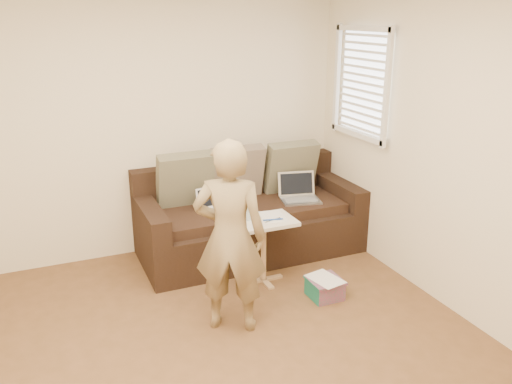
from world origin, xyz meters
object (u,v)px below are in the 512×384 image
(laptop_white, at_px, (217,211))
(drinking_glass, at_px, (249,214))
(person, at_px, (230,237))
(side_table, at_px, (264,251))
(sofa, at_px, (250,213))
(laptop_silver, at_px, (301,201))
(striped_box, at_px, (325,288))

(laptop_white, distance_m, drinking_glass, 0.55)
(laptop_white, relative_size, person, 0.20)
(person, xyz_separation_m, side_table, (0.53, 0.57, -0.45))
(sofa, height_order, laptop_white, sofa)
(sofa, height_order, person, person)
(laptop_silver, relative_size, striped_box, 1.36)
(sofa, bearing_deg, side_table, -102.07)
(person, xyz_separation_m, striped_box, (0.90, 0.09, -0.67))
(side_table, bearing_deg, drinking_glass, 157.34)
(sofa, relative_size, side_table, 3.65)
(sofa, height_order, drinking_glass, sofa)
(striped_box, bearing_deg, side_table, 127.49)
(laptop_silver, relative_size, person, 0.25)
(person, distance_m, drinking_glass, 0.75)
(sofa, xyz_separation_m, striped_box, (0.23, -1.10, -0.34))
(laptop_silver, height_order, striped_box, laptop_silver)
(sofa, xyz_separation_m, drinking_glass, (-0.25, -0.57, 0.24))
(laptop_silver, height_order, person, person)
(drinking_glass, bearing_deg, laptop_silver, 31.15)
(laptop_white, xyz_separation_m, drinking_glass, (0.12, -0.52, 0.14))
(laptop_silver, bearing_deg, laptop_white, -171.10)
(sofa, relative_size, laptop_silver, 5.74)
(laptop_silver, xyz_separation_m, striped_box, (-0.27, -0.99, -0.43))
(person, height_order, striped_box, person)
(laptop_silver, xyz_separation_m, person, (-1.17, -1.08, 0.24))
(laptop_white, relative_size, side_table, 0.51)
(sofa, xyz_separation_m, side_table, (-0.13, -0.62, -0.12))
(drinking_glass, xyz_separation_m, striped_box, (0.49, -0.53, -0.57))
(sofa, bearing_deg, laptop_silver, -12.83)
(sofa, bearing_deg, striped_box, -78.05)
(laptop_silver, relative_size, drinking_glass, 3.20)
(drinking_glass, relative_size, striped_box, 0.43)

